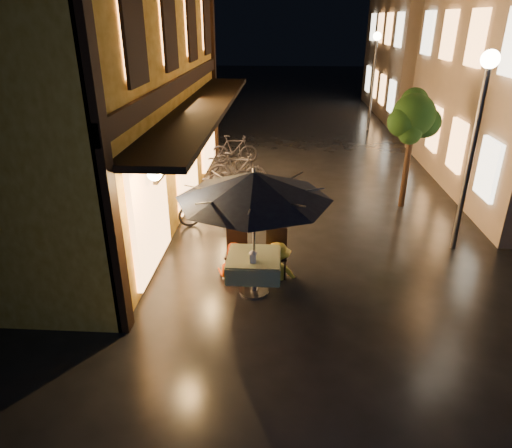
# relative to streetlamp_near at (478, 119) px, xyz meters

# --- Properties ---
(ground) EXTENTS (90.00, 90.00, 0.00)m
(ground) POSITION_rel_streetlamp_near_xyz_m (-3.00, -2.00, -2.92)
(ground) COLOR black
(ground) RESTS_ON ground
(west_building) EXTENTS (5.90, 11.40, 7.40)m
(west_building) POSITION_rel_streetlamp_near_xyz_m (-8.72, 2.00, 0.79)
(west_building) COLOR #B88320
(west_building) RESTS_ON ground
(east_building_far) EXTENTS (7.30, 10.30, 7.30)m
(east_building_far) POSITION_rel_streetlamp_near_xyz_m (4.49, 16.00, 0.74)
(east_building_far) COLOR #A18B7A
(east_building_far) RESTS_ON ground
(street_tree) EXTENTS (1.43, 1.20, 3.15)m
(street_tree) POSITION_rel_streetlamp_near_xyz_m (-0.59, 2.51, -0.50)
(street_tree) COLOR black
(street_tree) RESTS_ON ground
(streetlamp_near) EXTENTS (0.36, 0.36, 4.23)m
(streetlamp_near) POSITION_rel_streetlamp_near_xyz_m (0.00, 0.00, 0.00)
(streetlamp_near) COLOR #59595E
(streetlamp_near) RESTS_ON ground
(streetlamp_far) EXTENTS (0.36, 0.36, 4.23)m
(streetlamp_far) POSITION_rel_streetlamp_near_xyz_m (0.00, 12.00, 0.00)
(streetlamp_far) COLOR #59595E
(streetlamp_far) RESTS_ON ground
(cafe_table) EXTENTS (0.99, 0.99, 0.78)m
(cafe_table) POSITION_rel_streetlamp_near_xyz_m (-4.40, -2.12, -2.33)
(cafe_table) COLOR #59595E
(cafe_table) RESTS_ON ground
(patio_umbrella) EXTENTS (2.76, 2.76, 2.46)m
(patio_umbrella) POSITION_rel_streetlamp_near_xyz_m (-4.40, -2.12, -0.77)
(patio_umbrella) COLOR #59595E
(patio_umbrella) RESTS_ON ground
(cafe_chair_left) EXTENTS (0.42, 0.42, 0.97)m
(cafe_chair_left) POSITION_rel_streetlamp_near_xyz_m (-4.80, -1.38, -2.38)
(cafe_chair_left) COLOR black
(cafe_chair_left) RESTS_ON ground
(cafe_chair_right) EXTENTS (0.42, 0.42, 0.97)m
(cafe_chair_right) POSITION_rel_streetlamp_near_xyz_m (-4.00, -1.38, -2.38)
(cafe_chair_right) COLOR black
(cafe_chair_right) RESTS_ON ground
(table_lantern) EXTENTS (0.16, 0.16, 0.25)m
(table_lantern) POSITION_rel_streetlamp_near_xyz_m (-4.40, -2.36, -2.00)
(table_lantern) COLOR white
(table_lantern) RESTS_ON cafe_table
(person_orange) EXTENTS (0.86, 0.76, 1.48)m
(person_orange) POSITION_rel_streetlamp_near_xyz_m (-4.84, -1.59, -2.18)
(person_orange) COLOR #E64708
(person_orange) RESTS_ON ground
(person_yellow) EXTENTS (1.00, 0.65, 1.45)m
(person_yellow) POSITION_rel_streetlamp_near_xyz_m (-3.97, -1.53, -2.19)
(person_yellow) COLOR yellow
(person_yellow) RESTS_ON ground
(bicycle_0) EXTENTS (1.83, 1.25, 0.91)m
(bicycle_0) POSITION_rel_streetlamp_near_xyz_m (-5.66, 1.03, -2.46)
(bicycle_0) COLOR black
(bicycle_0) RESTS_ON ground
(bicycle_1) EXTENTS (1.52, 0.59, 0.89)m
(bicycle_1) POSITION_rel_streetlamp_near_xyz_m (-5.72, 1.90, -2.47)
(bicycle_1) COLOR black
(bicycle_1) RESTS_ON ground
(bicycle_2) EXTENTS (1.61, 0.80, 0.81)m
(bicycle_2) POSITION_rel_streetlamp_near_xyz_m (-5.39, 3.36, -2.51)
(bicycle_2) COLOR black
(bicycle_2) RESTS_ON ground
(bicycle_3) EXTENTS (1.82, 0.62, 1.08)m
(bicycle_3) POSITION_rel_streetlamp_near_xyz_m (-5.29, 3.81, -2.38)
(bicycle_3) COLOR black
(bicycle_3) RESTS_ON ground
(bicycle_4) EXTENTS (1.65, 0.75, 0.84)m
(bicycle_4) POSITION_rel_streetlamp_near_xyz_m (-5.78, 5.16, -2.50)
(bicycle_4) COLOR black
(bicycle_4) RESTS_ON ground
(bicycle_5) EXTENTS (1.71, 0.64, 1.00)m
(bicycle_5) POSITION_rel_streetlamp_near_xyz_m (-5.66, 6.31, -2.41)
(bicycle_5) COLOR black
(bicycle_5) RESTS_ON ground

